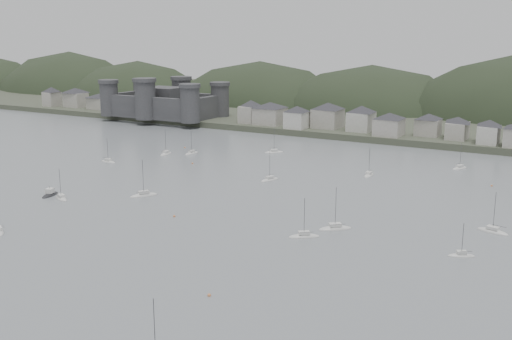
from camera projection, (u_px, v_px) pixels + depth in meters
The scene contains 8 objects.
ground at pixel (79, 265), 127.04m from camera, with size 900.00×900.00×0.00m, color slate.
far_shore_land at pixel (432, 110), 375.69m from camera, with size 900.00×250.00×3.00m, color #383D2D.
forested_ridge at pixel (428, 137), 354.55m from camera, with size 851.55×103.94×102.57m.
castle at pixel (164, 102), 335.01m from camera, with size 66.00×43.00×20.00m.
waterfront_town at pixel (486, 128), 255.15m from camera, with size 451.48×28.46×12.92m.
moored_fleet at pixel (258, 195), 181.84m from camera, with size 202.16×176.35×11.92m.
motor_launch_far at pixel (50, 195), 181.94m from camera, with size 4.56×7.83×3.78m.
mooring_buoys at pixel (263, 202), 174.68m from camera, with size 163.38×124.04×0.70m.
Camera 1 is at (92.36, -84.53, 47.78)m, focal length 42.14 mm.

